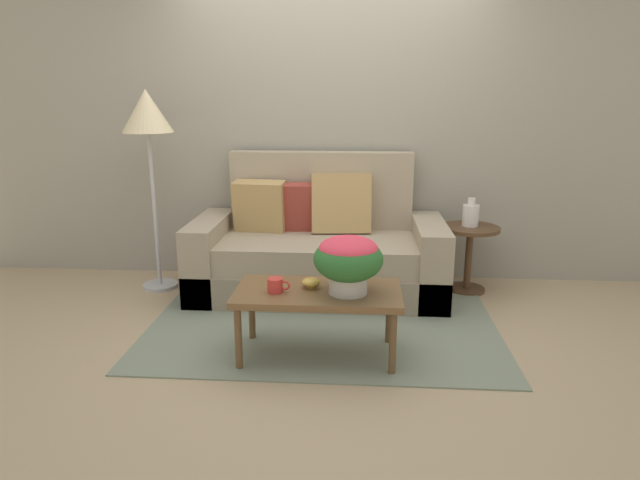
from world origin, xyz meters
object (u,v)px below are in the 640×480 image
object	(u,v)px
potted_plant	(348,259)
snack_bowl	(311,282)
coffee_table	(317,297)
floor_lamp	(147,122)
table_vase	(471,215)
couch	(318,251)
coffee_mug	(276,285)
side_table	(469,247)

from	to	relation	value
potted_plant	snack_bowl	world-z (taller)	potted_plant
coffee_table	potted_plant	bearing A→B (deg)	-11.30
coffee_table	floor_lamp	bearing A→B (deg)	140.86
table_vase	coffee_table	bearing A→B (deg)	-131.90
couch	coffee_table	xyz separation A→B (m)	(0.09, -1.15, 0.05)
table_vase	floor_lamp	bearing A→B (deg)	-177.38
floor_lamp	snack_bowl	xyz separation A→B (m)	(1.36, -1.10, -0.89)
snack_bowl	table_vase	size ratio (longest dim) A/B	0.50
floor_lamp	couch	bearing A→B (deg)	0.44
coffee_mug	table_vase	distance (m)	1.90
side_table	snack_bowl	world-z (taller)	side_table
snack_bowl	potted_plant	bearing A→B (deg)	-18.63
coffee_mug	potted_plant	bearing A→B (deg)	2.29
snack_bowl	couch	bearing A→B (deg)	92.29
side_table	coffee_mug	world-z (taller)	side_table
coffee_table	table_vase	bearing A→B (deg)	48.10
side_table	table_vase	distance (m)	0.26
coffee_table	table_vase	size ratio (longest dim) A/B	4.37
snack_bowl	table_vase	distance (m)	1.69
potted_plant	snack_bowl	size ratio (longest dim) A/B	3.57
snack_bowl	table_vase	bearing A→B (deg)	46.15
couch	coffee_table	world-z (taller)	couch
side_table	potted_plant	bearing A→B (deg)	-126.66
floor_lamp	coffee_mug	xyz separation A→B (m)	(1.16, -1.19, -0.88)
side_table	floor_lamp	distance (m)	2.71
potted_plant	coffee_mug	bearing A→B (deg)	-177.71
potted_plant	floor_lamp	bearing A→B (deg)	143.38
coffee_table	snack_bowl	xyz separation A→B (m)	(-0.04, 0.04, 0.08)
side_table	table_vase	bearing A→B (deg)	99.60
coffee_table	side_table	world-z (taller)	side_table
coffee_mug	table_vase	world-z (taller)	table_vase
couch	floor_lamp	distance (m)	1.66
floor_lamp	snack_bowl	distance (m)	1.96
coffee_table	table_vase	xyz separation A→B (m)	(1.13, 1.25, 0.25)
couch	floor_lamp	xyz separation A→B (m)	(-1.31, -0.01, 1.01)
couch	table_vase	xyz separation A→B (m)	(1.21, 0.11, 0.29)
side_table	floor_lamp	xyz separation A→B (m)	(-2.53, -0.10, 0.98)
floor_lamp	table_vase	bearing A→B (deg)	2.62
coffee_table	potted_plant	distance (m)	0.32
couch	potted_plant	world-z (taller)	couch
potted_plant	side_table	bearing A→B (deg)	53.34
coffee_table	snack_bowl	bearing A→B (deg)	136.99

